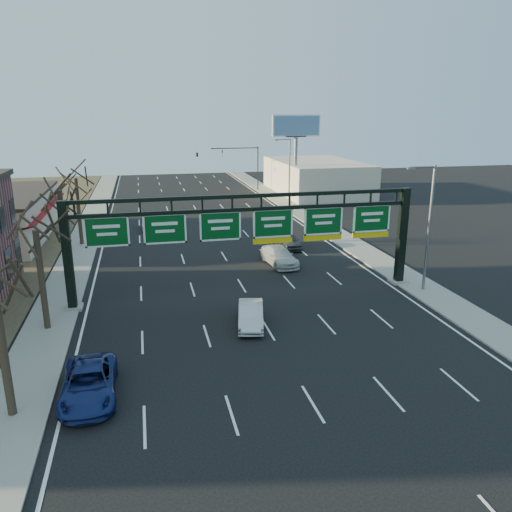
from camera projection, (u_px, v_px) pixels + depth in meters
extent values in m
plane|color=black|center=(277.00, 344.00, 27.81)|extent=(160.00, 160.00, 0.00)
cube|color=gray|center=(76.00, 259.00, 43.74)|extent=(3.00, 120.00, 0.12)
cube|color=gray|center=(348.00, 242.00, 49.26)|extent=(3.00, 120.00, 0.12)
cube|color=white|center=(220.00, 250.00, 46.52)|extent=(21.60, 120.00, 0.01)
cube|color=black|center=(68.00, 257.00, 31.76)|extent=(0.55, 0.55, 7.20)
cube|color=gray|center=(73.00, 308.00, 32.74)|extent=(1.20, 1.20, 0.20)
cube|color=black|center=(402.00, 237.00, 36.81)|extent=(0.55, 0.55, 7.20)
cube|color=gray|center=(398.00, 281.00, 37.79)|extent=(1.20, 1.20, 0.20)
cube|color=black|center=(247.00, 196.00, 33.32)|extent=(23.40, 0.25, 0.25)
cube|color=black|center=(247.00, 209.00, 33.57)|extent=(23.40, 0.25, 0.25)
cube|color=#044416|center=(107.00, 232.00, 31.88)|extent=(2.80, 0.10, 2.00)
cube|color=#044416|center=(165.00, 229.00, 32.68)|extent=(2.80, 0.10, 2.00)
cube|color=#044416|center=(220.00, 226.00, 33.47)|extent=(2.80, 0.10, 2.00)
cube|color=#044416|center=(273.00, 223.00, 34.26)|extent=(2.80, 0.10, 2.00)
cube|color=yellow|center=(273.00, 240.00, 34.60)|extent=(2.80, 0.10, 0.40)
cube|color=#044416|center=(323.00, 221.00, 35.05)|extent=(2.80, 0.10, 2.00)
cube|color=yellow|center=(323.00, 237.00, 35.39)|extent=(2.80, 0.10, 0.40)
cube|color=#044416|center=(371.00, 218.00, 35.84)|extent=(2.80, 0.10, 2.00)
cube|color=yellow|center=(370.00, 235.00, 36.18)|extent=(2.80, 0.10, 0.40)
cube|color=maroon|center=(46.00, 208.00, 50.55)|extent=(1.20, 18.00, 0.40)
cube|color=beige|center=(316.00, 177.00, 78.19)|extent=(12.00, 20.00, 5.00)
cylinder|color=#32251C|center=(2.00, 345.00, 20.37)|extent=(0.36, 0.36, 6.46)
cylinder|color=#32251C|center=(42.00, 279.00, 28.84)|extent=(0.36, 0.36, 6.08)
cylinder|color=#32251C|center=(64.00, 233.00, 38.09)|extent=(0.36, 0.36, 6.84)
cylinder|color=#32251C|center=(79.00, 211.00, 47.49)|extent=(0.36, 0.36, 6.46)
cylinder|color=slate|center=(429.00, 228.00, 34.85)|extent=(0.20, 0.20, 9.00)
cylinder|color=slate|center=(423.00, 165.00, 33.42)|extent=(1.80, 0.12, 0.12)
cube|color=slate|center=(411.00, 166.00, 33.24)|extent=(0.50, 0.22, 0.15)
cylinder|color=slate|center=(289.00, 172.00, 66.64)|extent=(0.20, 0.20, 9.00)
cylinder|color=slate|center=(283.00, 139.00, 65.22)|extent=(1.80, 0.12, 0.12)
cube|color=slate|center=(277.00, 139.00, 65.04)|extent=(0.50, 0.22, 0.15)
cylinder|color=slate|center=(295.00, 169.00, 71.87)|extent=(0.50, 0.50, 9.00)
cube|color=slate|center=(296.00, 137.00, 70.61)|extent=(3.00, 0.30, 0.20)
cube|color=white|center=(296.00, 126.00, 70.19)|extent=(7.00, 0.30, 3.00)
cube|color=#547DA8|center=(297.00, 126.00, 70.00)|extent=(6.60, 0.05, 2.60)
cylinder|color=black|center=(258.00, 169.00, 80.82)|extent=(0.18, 0.18, 7.00)
cylinder|color=black|center=(235.00, 148.00, 79.07)|extent=(7.60, 0.14, 0.14)
imported|color=black|center=(222.00, 154.00, 78.86)|extent=(0.20, 0.20, 1.00)
imported|color=black|center=(197.00, 154.00, 78.00)|extent=(0.54, 0.54, 1.62)
imported|color=navy|center=(89.00, 383.00, 22.50)|extent=(2.43, 5.17, 1.43)
imported|color=#BBBBC0|center=(251.00, 315.00, 30.09)|extent=(2.29, 4.39, 1.38)
imported|color=silver|center=(279.00, 256.00, 42.08)|extent=(2.63, 5.22, 1.45)
imported|color=#3B3D3F|center=(288.00, 240.00, 47.15)|extent=(1.74, 4.27, 1.45)
imported|color=#ABACB0|center=(149.00, 223.00, 54.90)|extent=(1.64, 4.19, 1.36)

